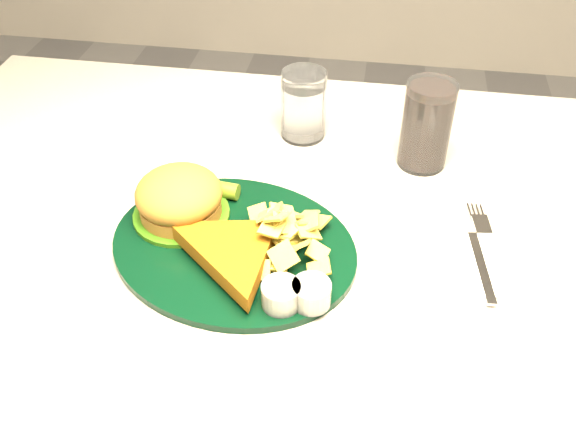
% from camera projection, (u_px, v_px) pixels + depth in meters
% --- Properties ---
extents(table, '(1.20, 0.80, 0.75)m').
position_uv_depth(table, '(302.00, 407.00, 1.04)').
color(table, '#A6A096').
rests_on(table, ground).
extents(dinner_plate, '(0.36, 0.33, 0.07)m').
position_uv_depth(dinner_plate, '(232.00, 228.00, 0.75)').
color(dinner_plate, black).
rests_on(dinner_plate, table).
extents(water_glass, '(0.08, 0.08, 0.10)m').
position_uv_depth(water_glass, '(304.00, 105.00, 0.93)').
color(water_glass, white).
rests_on(water_glass, table).
extents(cola_glass, '(0.08, 0.08, 0.12)m').
position_uv_depth(cola_glass, '(426.00, 125.00, 0.87)').
color(cola_glass, black).
rests_on(cola_glass, table).
extents(fork_napkin, '(0.14, 0.17, 0.01)m').
position_uv_depth(fork_napkin, '(481.00, 262.00, 0.75)').
color(fork_napkin, silver).
rests_on(fork_napkin, table).
extents(spoon, '(0.09, 0.16, 0.01)m').
position_uv_depth(spoon, '(198.00, 245.00, 0.77)').
color(spoon, silver).
rests_on(spoon, table).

